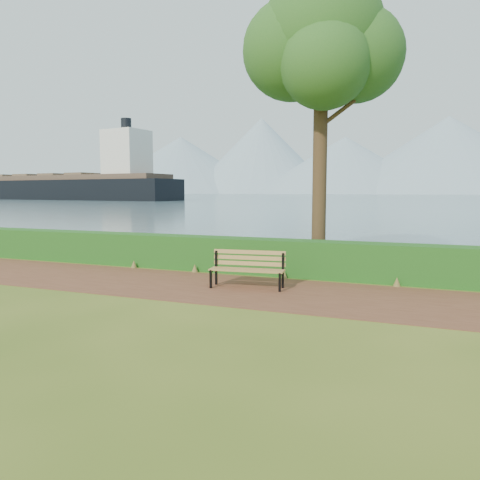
% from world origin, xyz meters
% --- Properties ---
extents(ground, '(140.00, 140.00, 0.00)m').
position_xyz_m(ground, '(0.00, 0.00, 0.00)').
color(ground, '#435D1A').
rests_on(ground, ground).
extents(path, '(40.00, 3.40, 0.01)m').
position_xyz_m(path, '(0.00, 0.30, 0.01)').
color(path, brown).
rests_on(path, ground).
extents(hedge, '(32.00, 0.85, 1.00)m').
position_xyz_m(hedge, '(0.00, 2.60, 0.50)').
color(hedge, '#174513').
rests_on(hedge, ground).
extents(water, '(700.00, 510.00, 0.00)m').
position_xyz_m(water, '(0.00, 260.00, 0.01)').
color(water, '#415768').
rests_on(water, ground).
extents(mountains, '(585.00, 190.00, 70.00)m').
position_xyz_m(mountains, '(-9.17, 406.05, 27.70)').
color(mountains, '#829BAD').
rests_on(mountains, ground).
extents(bench, '(1.87, 0.75, 0.91)m').
position_xyz_m(bench, '(1.10, 0.59, 0.52)').
color(bench, black).
rests_on(bench, ground).
extents(tree, '(4.62, 3.81, 8.96)m').
position_xyz_m(tree, '(2.11, 3.91, 6.66)').
color(tree, '#352515').
rests_on(tree, ground).
extents(cargo_ship, '(73.32, 19.90, 22.00)m').
position_xyz_m(cargo_ship, '(-83.99, 90.12, 3.28)').
color(cargo_ship, black).
rests_on(cargo_ship, ground).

